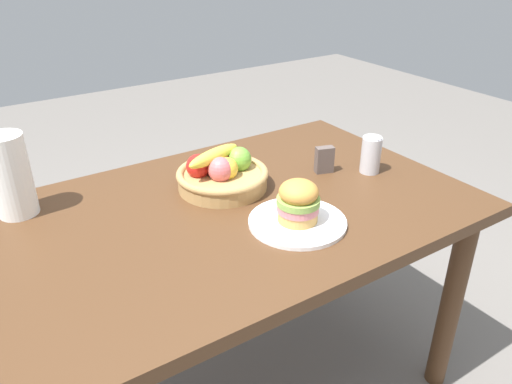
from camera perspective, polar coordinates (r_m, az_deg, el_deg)
name	(u,v)px	position (r m, az deg, el deg)	size (l,w,h in m)	color
dining_table	(236,235)	(1.54, -2.24, -4.87)	(1.40, 0.90, 0.75)	#4C301C
plate	(297,222)	(1.40, 4.71, -3.40)	(0.27, 0.27, 0.01)	white
sandwich	(298,201)	(1.37, 4.82, -1.04)	(0.12, 0.12, 0.12)	tan
soda_can	(371,155)	(1.72, 12.90, 4.16)	(0.07, 0.07, 0.13)	silver
fruit_basket	(222,174)	(1.58, -3.90, 2.09)	(0.29, 0.29, 0.14)	tan
paper_towel_roll	(11,176)	(1.55, -26.07, 1.67)	(0.11, 0.11, 0.24)	white
napkin_holder	(324,160)	(1.70, 7.76, 3.65)	(0.06, 0.03, 0.09)	#594C47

